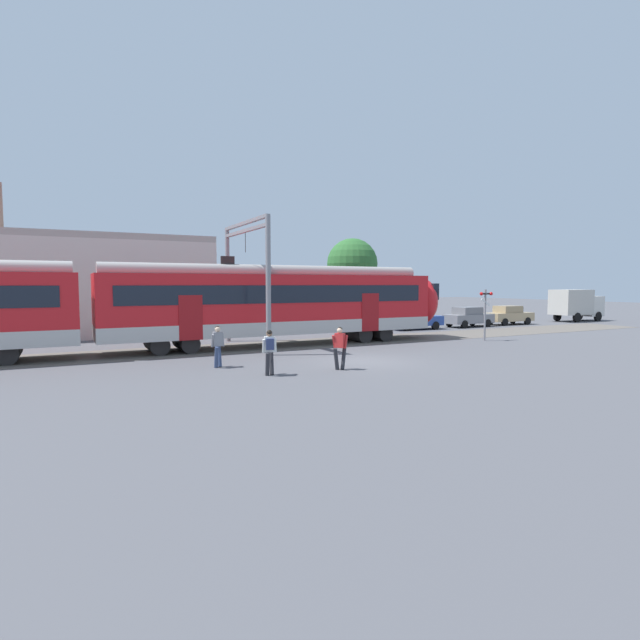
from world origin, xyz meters
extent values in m
plane|color=#515156|center=(0.00, 0.00, 0.00)|extent=(160.00, 160.00, 0.00)
cube|color=#605951|center=(-12.22, 6.74, 0.01)|extent=(80.00, 4.40, 0.01)
cube|color=#B7B2AD|center=(-1.22, 6.74, 1.05)|extent=(18.00, 3.06, 0.70)
cube|color=red|center=(-1.22, 6.74, 2.60)|extent=(18.00, 3.00, 2.40)
cube|color=black|center=(-1.22, 5.23, 2.80)|extent=(16.56, 0.03, 0.90)
cube|color=maroon|center=(3.73, 5.22, 1.75)|extent=(1.10, 0.04, 2.10)
cube|color=maroon|center=(-6.17, 5.22, 1.75)|extent=(1.10, 0.04, 2.10)
cylinder|color=#9C9793|center=(-1.22, 6.74, 3.98)|extent=(17.64, 0.70, 0.70)
cube|color=black|center=(-3.92, 6.74, 4.53)|extent=(0.70, 0.12, 0.40)
cylinder|color=black|center=(5.06, 6.74, 0.45)|extent=(0.90, 2.40, 0.90)
cylinder|color=black|center=(3.66, 6.74, 0.45)|extent=(0.90, 2.40, 0.90)
cylinder|color=black|center=(-6.10, 6.74, 0.45)|extent=(0.90, 2.40, 0.90)
cylinder|color=black|center=(-7.50, 6.74, 0.45)|extent=(0.90, 2.40, 0.90)
ellipsoid|color=red|center=(8.33, 6.74, 2.25)|extent=(1.80, 2.85, 2.95)
cube|color=black|center=(8.68, 6.74, 2.85)|extent=(0.40, 2.40, 1.00)
cylinder|color=black|center=(-13.54, 6.74, 0.45)|extent=(0.90, 2.40, 0.90)
cylinder|color=navy|center=(-6.11, 1.13, 0.43)|extent=(0.17, 0.36, 0.87)
cylinder|color=navy|center=(-5.91, 1.40, 0.43)|extent=(0.17, 0.36, 0.87)
cube|color=gray|center=(-6.01, 1.27, 1.14)|extent=(0.37, 0.26, 0.56)
cylinder|color=gray|center=(-5.79, 1.33, 1.09)|extent=(0.10, 0.25, 0.52)
cylinder|color=gray|center=(-6.23, 1.20, 1.09)|extent=(0.10, 0.25, 0.52)
sphere|color=beige|center=(-6.01, 1.25, 1.53)|extent=(0.22, 0.22, 0.22)
sphere|color=black|center=(-6.01, 1.27, 1.56)|extent=(0.20, 0.20, 0.20)
cylinder|color=#28282D|center=(-4.69, -1.16, 0.43)|extent=(0.23, 0.38, 0.87)
cylinder|color=#28282D|center=(-4.93, -1.39, 0.43)|extent=(0.23, 0.38, 0.87)
cube|color=silver|center=(-4.81, -1.27, 1.14)|extent=(0.41, 0.32, 0.56)
cylinder|color=silver|center=(-5.04, -1.29, 1.09)|extent=(0.15, 0.26, 0.52)
cylinder|color=silver|center=(-4.58, -1.25, 1.09)|extent=(0.15, 0.26, 0.52)
sphere|color=brown|center=(-4.81, -1.25, 1.53)|extent=(0.22, 0.22, 0.22)
sphere|color=black|center=(-4.81, -1.27, 1.56)|extent=(0.20, 0.20, 0.20)
cube|color=navy|center=(-4.86, -1.45, 1.16)|extent=(0.31, 0.23, 0.40)
cylinder|color=#28282D|center=(-2.12, -1.41, 0.43)|extent=(0.37, 0.33, 0.87)
cylinder|color=#28282D|center=(-1.78, -1.39, 0.43)|extent=(0.37, 0.33, 0.87)
cube|color=red|center=(-1.95, -1.40, 1.14)|extent=(0.41, 0.43, 0.56)
cylinder|color=red|center=(-1.75, -1.53, 1.09)|extent=(0.25, 0.22, 0.52)
cylinder|color=red|center=(-2.14, -1.27, 1.09)|extent=(0.25, 0.22, 0.52)
sphere|color=beige|center=(-1.97, -1.41, 1.53)|extent=(0.22, 0.22, 0.22)
sphere|color=black|center=(-1.95, -1.40, 1.56)|extent=(0.20, 0.20, 0.20)
cube|color=#284799|center=(11.39, 11.04, 0.64)|extent=(4.07, 1.81, 0.68)
cube|color=navy|center=(11.24, 11.05, 1.26)|extent=(1.96, 1.52, 0.56)
cube|color=black|center=(12.19, 11.01, 1.22)|extent=(0.18, 1.37, 0.48)
cylinder|color=black|center=(12.66, 11.77, 0.30)|extent=(0.61, 0.22, 0.60)
cylinder|color=black|center=(12.59, 10.21, 0.30)|extent=(0.61, 0.22, 0.60)
cylinder|color=black|center=(10.18, 11.87, 0.30)|extent=(0.61, 0.22, 0.60)
cylinder|color=black|center=(10.12, 10.31, 0.30)|extent=(0.61, 0.22, 0.60)
cube|color=gray|center=(16.48, 10.93, 0.64)|extent=(4.07, 1.82, 0.68)
cube|color=slate|center=(16.33, 10.93, 1.26)|extent=(1.96, 1.52, 0.56)
cube|color=black|center=(17.28, 10.97, 1.22)|extent=(0.18, 1.37, 0.48)
cylinder|color=black|center=(17.68, 11.77, 0.30)|extent=(0.61, 0.23, 0.60)
cylinder|color=black|center=(17.75, 10.21, 0.30)|extent=(0.61, 0.23, 0.60)
cylinder|color=black|center=(15.20, 11.66, 0.30)|extent=(0.61, 0.23, 0.60)
cylinder|color=black|center=(15.27, 10.10, 0.30)|extent=(0.61, 0.23, 0.60)
cube|color=tan|center=(21.04, 11.10, 0.64)|extent=(4.06, 1.79, 0.68)
cube|color=#9D8662|center=(20.89, 11.11, 1.26)|extent=(1.95, 1.51, 0.56)
cube|color=black|center=(21.84, 11.07, 1.22)|extent=(0.17, 1.37, 0.48)
cylinder|color=black|center=(22.31, 11.83, 0.30)|extent=(0.61, 0.22, 0.60)
cylinder|color=black|center=(22.25, 10.28, 0.30)|extent=(0.61, 0.22, 0.60)
cylinder|color=black|center=(19.83, 11.93, 0.30)|extent=(0.61, 0.22, 0.60)
cylinder|color=black|center=(19.77, 10.37, 0.30)|extent=(0.61, 0.22, 0.60)
cube|color=beige|center=(31.11, 11.07, 1.32)|extent=(1.83, 1.93, 1.80)
cube|color=black|center=(32.03, 11.09, 1.62)|extent=(0.07, 1.71, 0.70)
cube|color=#BCB7AD|center=(28.61, 11.03, 1.72)|extent=(3.63, 2.06, 2.20)
cylinder|color=black|center=(31.10, 11.97, 0.42)|extent=(0.84, 0.25, 0.84)
cylinder|color=black|center=(31.13, 10.17, 0.42)|extent=(0.84, 0.25, 0.84)
cylinder|color=black|center=(28.10, 11.97, 0.42)|extent=(0.84, 0.25, 0.84)
cylinder|color=black|center=(28.13, 10.07, 0.42)|extent=(0.84, 0.25, 0.84)
cylinder|color=gray|center=(-2.96, 3.54, 3.25)|extent=(0.24, 0.24, 6.50)
cylinder|color=gray|center=(-2.96, 9.94, 3.25)|extent=(0.24, 0.24, 6.50)
cube|color=gray|center=(-2.96, 6.74, 6.45)|extent=(0.20, 6.40, 0.16)
cube|color=gray|center=(-2.96, 6.74, 6.05)|extent=(0.20, 6.40, 0.16)
cylinder|color=black|center=(-2.96, 6.74, 5.45)|extent=(0.03, 0.03, 1.00)
cylinder|color=gray|center=(10.51, 3.39, 1.50)|extent=(0.11, 0.11, 3.00)
cube|color=black|center=(10.51, 3.39, 2.75)|extent=(0.80, 0.10, 0.10)
sphere|color=red|center=(10.13, 3.33, 2.75)|extent=(0.20, 0.20, 0.20)
sphere|color=red|center=(10.89, 3.33, 2.75)|extent=(0.20, 0.20, 0.20)
cube|color=white|center=(10.51, 3.36, 2.25)|extent=(0.72, 0.03, 0.48)
cube|color=beige|center=(-10.06, 16.59, 3.00)|extent=(15.24, 5.00, 6.00)
cube|color=#A7A39B|center=(-10.06, 16.59, 6.20)|extent=(15.24, 5.00, 0.40)
cylinder|color=brown|center=(9.75, 17.26, 1.76)|extent=(0.32, 0.32, 3.52)
sphere|color=#2D662D|center=(9.75, 17.26, 4.98)|extent=(4.15, 4.15, 4.15)
camera|label=1|loc=(-11.38, -18.07, 3.31)|focal=28.00mm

